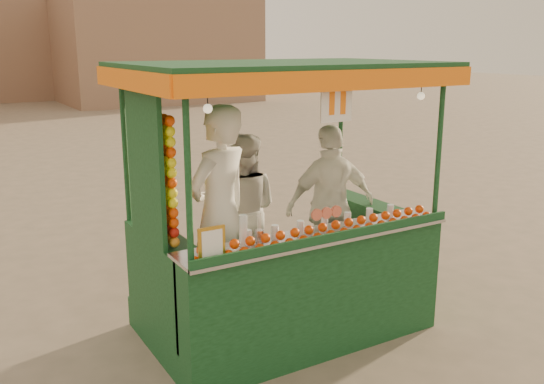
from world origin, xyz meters
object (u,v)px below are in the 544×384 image
vendor_left (220,212)px  vendor_middle (242,210)px  juice_cart (282,252)px  vendor_right (331,205)px

vendor_left → vendor_middle: (0.51, 0.53, -0.18)m
juice_cart → vendor_middle: (-0.06, 0.67, 0.26)m
juice_cart → vendor_left: 0.74m
vendor_middle → vendor_right: size_ratio=0.95×
vendor_middle → vendor_right: (0.80, -0.44, 0.04)m
vendor_right → juice_cart: bearing=26.8°
juice_cart → vendor_right: 0.82m
juice_cart → vendor_right: juice_cart is taller
vendor_left → vendor_middle: size_ratio=1.23×
juice_cart → vendor_left: (-0.57, 0.14, 0.44)m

